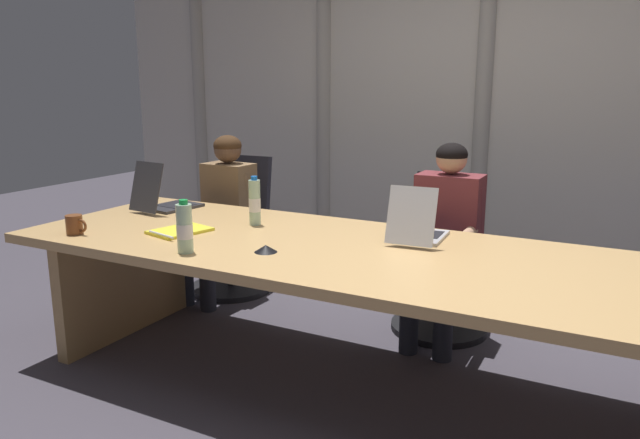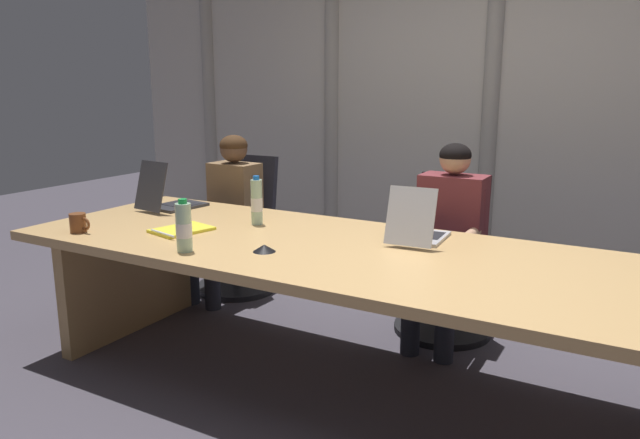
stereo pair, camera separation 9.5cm
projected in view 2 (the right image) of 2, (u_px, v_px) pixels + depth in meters
The scene contains 14 objects.
ground_plane at pixel (387, 398), 2.98m from camera, with size 13.73×13.73×0.00m, color #47424C.
conference_table at pixel (390, 283), 2.85m from camera, with size 3.98×1.19×0.74m.
curtain_backdrop at pixel (502, 106), 4.39m from camera, with size 6.87×0.16×2.72m.
laptop_left_end at pixel (170, 200), 3.83m from camera, with size 0.29×0.44×0.32m.
laptop_left_mid at pixel (418, 230), 3.05m from camera, with size 0.26×0.41×0.29m.
office_chair_left_end at pixel (240, 240), 4.53m from camera, with size 0.60×0.60×0.99m.
office_chair_left_mid at pixel (446, 273), 3.75m from camera, with size 0.60×0.60×0.97m.
person_left_end at pixel (227, 206), 4.31m from camera, with size 0.38×0.56×1.16m.
person_left_mid at pixel (447, 232), 3.53m from camera, with size 0.39×0.55×1.18m.
water_bottle_primary at pixel (184, 228), 2.85m from camera, with size 0.08×0.08×0.26m.
water_bottle_secondary at pixel (257, 202), 3.40m from camera, with size 0.07×0.07×0.28m.
coffee_mug_near at pixel (79, 223), 3.23m from camera, with size 0.13×0.09×0.10m.
conference_mic_left_side at pixel (264, 248), 2.87m from camera, with size 0.11×0.11×0.04m, color black.
spiral_notepad at pixel (181, 230), 3.26m from camera, with size 0.29×0.35×0.03m.
Camera 2 is at (1.05, -2.53, 1.52)m, focal length 33.82 mm.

